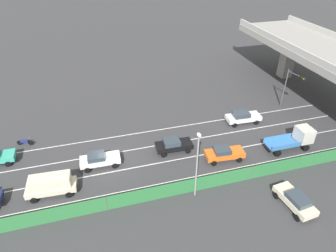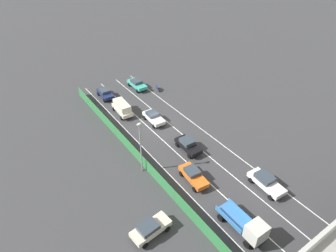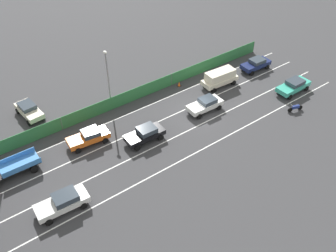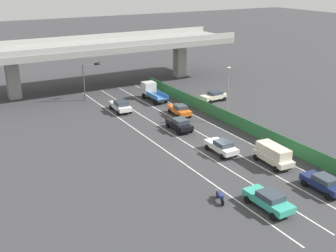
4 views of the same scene
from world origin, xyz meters
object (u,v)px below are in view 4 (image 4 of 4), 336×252
at_px(car_sedan_navy, 324,182).
at_px(car_sedan_black, 179,124).
at_px(traffic_light, 89,74).
at_px(car_taxi_orange, 180,110).
at_px(motorcycle, 220,197).
at_px(street_lamp, 228,89).
at_px(car_sedan_white, 121,105).
at_px(flatbed_truck_blue, 151,91).
at_px(car_hatchback_white, 222,146).
at_px(traffic_cone, 266,143).
at_px(car_van_cream, 273,154).
at_px(car_taxi_teal, 269,200).
at_px(parked_sedan_cream, 214,96).

bearing_deg(car_sedan_navy, car_sedan_black, 99.07).
bearing_deg(car_sedan_navy, traffic_light, 101.90).
xyz_separation_m(car_taxi_orange, traffic_light, (-8.03, 13.67, 3.16)).
bearing_deg(motorcycle, street_lamp, 51.59).
height_order(car_sedan_white, flatbed_truck_blue, flatbed_truck_blue).
height_order(car_hatchback_white, motorcycle, car_hatchback_white).
bearing_deg(traffic_cone, car_van_cream, -124.45).
xyz_separation_m(car_sedan_navy, car_sedan_white, (-6.52, 30.75, 0.04)).
height_order(car_taxi_teal, car_van_cream, car_van_cream).
bearing_deg(car_hatchback_white, motorcycle, -127.08).
bearing_deg(motorcycle, flatbed_truck_blue, 73.03).
distance_m(car_taxi_teal, parked_sedan_cream, 31.81).
height_order(car_sedan_navy, traffic_light, traffic_light).
distance_m(car_hatchback_white, traffic_cone, 5.89).
bearing_deg(traffic_light, car_hatchback_white, -79.18).
relative_size(motorcycle, parked_sedan_cream, 0.43).
height_order(car_hatchback_white, street_lamp, street_lamp).
height_order(car_sedan_white, car_van_cream, car_van_cream).
relative_size(car_taxi_orange, parked_sedan_cream, 1.03).
bearing_deg(car_taxi_teal, car_van_cream, 45.16).
height_order(car_sedan_white, parked_sedan_cream, car_sedan_white).
bearing_deg(street_lamp, traffic_cone, -97.70).
bearing_deg(traffic_cone, car_taxi_teal, -131.10).
relative_size(car_sedan_black, street_lamp, 0.59).
relative_size(car_hatchback_white, traffic_cone, 6.74).
relative_size(car_hatchback_white, traffic_light, 0.76).
bearing_deg(car_sedan_black, car_van_cream, -76.70).
bearing_deg(motorcycle, car_sedan_black, 70.25).
bearing_deg(car_taxi_orange, car_sedan_navy, -89.73).
bearing_deg(car_sedan_white, parked_sedan_cream, -9.16).
distance_m(car_taxi_orange, car_taxi_teal, 25.69).
xyz_separation_m(car_taxi_orange, car_sedan_black, (-3.08, -5.00, 0.01)).
height_order(car_hatchback_white, traffic_light, traffic_light).
bearing_deg(traffic_cone, car_taxi_orange, 101.93).
height_order(car_hatchback_white, car_taxi_teal, car_taxi_teal).
xyz_separation_m(car_hatchback_white, car_van_cream, (2.92, -4.88, 0.33)).
xyz_separation_m(car_sedan_white, car_taxi_orange, (6.40, -5.74, -0.03)).
xyz_separation_m(car_hatchback_white, car_taxi_orange, (2.83, 13.54, 0.01)).
distance_m(car_sedan_black, parked_sedan_cream, 14.08).
distance_m(car_van_cream, motorcycle, 9.90).
relative_size(car_sedan_navy, motorcycle, 2.26).
bearing_deg(traffic_light, car_taxi_orange, -59.56).
relative_size(car_sedan_white, traffic_cone, 7.25).
distance_m(traffic_light, street_lamp, 22.36).
relative_size(car_hatchback_white, car_sedan_white, 0.93).
relative_size(car_taxi_orange, car_van_cream, 0.93).
distance_m(car_taxi_teal, street_lamp, 22.80).
bearing_deg(traffic_light, flatbed_truck_blue, -28.50).
xyz_separation_m(car_sedan_black, car_taxi_teal, (-3.27, -19.89, -0.01)).
bearing_deg(traffic_cone, flatbed_truck_blue, 96.54).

